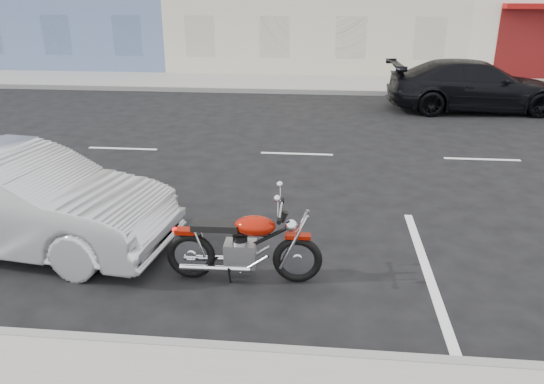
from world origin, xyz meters
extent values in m
plane|color=black|center=(0.00, 0.00, 0.00)|extent=(120.00, 120.00, 0.00)
cube|color=gray|center=(-5.00, 8.70, 0.07)|extent=(80.00, 3.40, 0.15)
cube|color=gray|center=(-5.00, 7.00, 0.08)|extent=(80.00, 0.12, 0.16)
torus|color=black|center=(-0.99, -5.43, 0.30)|extent=(0.62, 0.12, 0.62)
torus|color=black|center=(-2.33, -5.46, 0.30)|extent=(0.62, 0.12, 0.62)
cube|color=#8F1105|center=(-0.99, -5.43, 0.62)|extent=(0.32, 0.13, 0.05)
cube|color=#8F1105|center=(-2.37, -5.46, 0.64)|extent=(0.28, 0.15, 0.06)
cube|color=gray|center=(-1.70, -5.45, 0.35)|extent=(0.40, 0.29, 0.32)
ellipsoid|color=#8F1105|center=(-1.52, -5.45, 0.74)|extent=(0.52, 0.33, 0.25)
cube|color=black|center=(-2.01, -5.46, 0.72)|extent=(0.58, 0.25, 0.08)
cylinder|color=silver|center=(-1.20, -5.44, 0.95)|extent=(0.05, 0.65, 0.03)
sphere|color=silver|center=(-1.07, -5.44, 0.76)|extent=(0.16, 0.16, 0.16)
cylinder|color=silver|center=(-2.01, -5.59, 0.20)|extent=(0.88, 0.09, 0.07)
cylinder|color=silver|center=(-2.01, -5.33, 0.20)|extent=(0.88, 0.09, 0.07)
cylinder|color=silver|center=(-1.04, -5.43, 0.57)|extent=(0.36, 0.05, 0.74)
cylinder|color=black|center=(-1.50, -5.44, 0.51)|extent=(0.75, 0.06, 0.46)
imported|color=#B6B8BE|center=(-5.60, -4.88, 0.71)|extent=(4.48, 2.05, 1.42)
imported|color=black|center=(2.97, 4.93, 0.74)|extent=(5.20, 2.35, 1.48)
camera|label=1|loc=(-1.41, -11.29, 3.49)|focal=35.00mm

